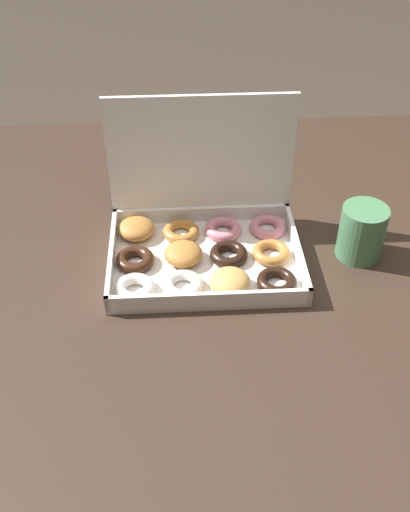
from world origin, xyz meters
TOP-DOWN VIEW (x-y plane):
  - ground_plane at (0.00, 0.00)m, footprint 8.00×8.00m
  - dining_table at (0.00, 0.00)m, footprint 1.28×1.04m
  - donut_box at (-0.02, -0.00)m, footprint 0.34×0.26m
  - coffee_mug at (0.27, -0.02)m, footprint 0.08×0.08m

SIDE VIEW (x-z plane):
  - ground_plane at x=0.00m, z-range 0.00..0.00m
  - dining_table at x=0.00m, z-range 0.29..1.02m
  - donut_box at x=-0.02m, z-range 0.65..0.91m
  - coffee_mug at x=0.27m, z-range 0.74..0.84m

